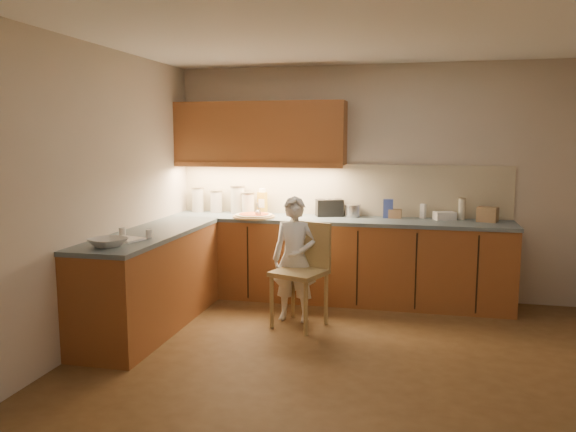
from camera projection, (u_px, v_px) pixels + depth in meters
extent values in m
plane|color=#54391D|center=(350.00, 360.00, 4.57)|extent=(4.50, 4.50, 0.00)
cube|color=beige|center=(373.00, 182.00, 6.32)|extent=(4.50, 0.04, 2.60)
cube|color=beige|center=(300.00, 253.00, 2.46)|extent=(4.50, 0.04, 2.60)
cube|color=beige|center=(95.00, 195.00, 4.89)|extent=(0.04, 4.00, 2.60)
cube|color=white|center=(356.00, 30.00, 4.21)|extent=(4.50, 4.00, 0.04)
cube|color=#97572B|center=(335.00, 261.00, 6.23)|extent=(3.75, 0.60, 0.88)
cube|color=#97572B|center=(151.00, 282.00, 5.33)|extent=(0.60, 2.00, 0.88)
cube|color=#4B5F6B|center=(336.00, 220.00, 6.17)|extent=(3.77, 0.62, 0.04)
cube|color=#4B5F6B|center=(150.00, 234.00, 5.27)|extent=(0.62, 2.02, 0.04)
cube|color=black|center=(196.00, 260.00, 6.28)|extent=(0.02, 0.01, 0.80)
cube|color=black|center=(248.00, 263.00, 6.15)|extent=(0.02, 0.01, 0.80)
cube|color=black|center=(301.00, 265.00, 6.01)|extent=(0.02, 0.01, 0.80)
cube|color=black|center=(357.00, 268.00, 5.88)|extent=(0.02, 0.01, 0.80)
cube|color=black|center=(416.00, 271.00, 5.74)|extent=(0.02, 0.01, 0.80)
cube|color=black|center=(477.00, 275.00, 5.61)|extent=(0.02, 0.01, 0.80)
cube|color=beige|center=(340.00, 190.00, 6.40)|extent=(3.75, 0.02, 0.58)
cube|color=#97572B|center=(260.00, 133.00, 6.36)|extent=(1.95, 0.35, 0.70)
cube|color=#97572B|center=(256.00, 165.00, 6.24)|extent=(1.95, 0.02, 0.06)
cylinder|color=tan|center=(254.00, 217.00, 6.22)|extent=(0.47, 0.47, 0.02)
cylinder|color=beige|center=(254.00, 215.00, 6.21)|extent=(0.41, 0.41, 0.02)
cylinder|color=#BF3E19|center=(254.00, 214.00, 6.21)|extent=(0.33, 0.33, 0.01)
sphere|color=white|center=(258.00, 213.00, 6.16)|extent=(0.06, 0.06, 0.06)
cylinder|color=white|center=(260.00, 211.00, 6.09)|extent=(0.05, 0.11, 0.19)
imported|color=white|center=(295.00, 259.00, 5.51)|extent=(0.45, 0.30, 1.23)
cylinder|color=tan|center=(272.00, 302.00, 5.32)|extent=(0.04, 0.04, 0.50)
cylinder|color=tan|center=(306.00, 309.00, 5.11)|extent=(0.04, 0.04, 0.50)
cylinder|color=tan|center=(293.00, 293.00, 5.63)|extent=(0.04, 0.04, 0.50)
cylinder|color=tan|center=(326.00, 299.00, 5.43)|extent=(0.04, 0.04, 0.50)
cube|color=tan|center=(299.00, 273.00, 5.34)|extent=(0.57, 0.57, 0.04)
cube|color=tan|center=(310.00, 244.00, 5.47)|extent=(0.43, 0.19, 0.45)
imported|color=silver|center=(108.00, 242.00, 4.56)|extent=(0.37, 0.37, 0.07)
cylinder|color=beige|center=(198.00, 200.00, 6.68)|extent=(0.14, 0.14, 0.28)
cylinder|color=gray|center=(197.00, 188.00, 6.66)|extent=(0.15, 0.15, 0.02)
cylinder|color=silver|center=(216.00, 202.00, 6.65)|extent=(0.14, 0.14, 0.24)
cylinder|color=tan|center=(216.00, 191.00, 6.63)|extent=(0.15, 0.15, 0.02)
cylinder|color=beige|center=(238.00, 200.00, 6.56)|extent=(0.16, 0.16, 0.30)
cylinder|color=gray|center=(238.00, 186.00, 6.54)|extent=(0.17, 0.17, 0.02)
cylinder|color=white|center=(248.00, 204.00, 6.51)|extent=(0.15, 0.15, 0.23)
cylinder|color=gray|center=(248.00, 193.00, 6.50)|extent=(0.16, 0.16, 0.02)
cube|color=gold|center=(262.00, 203.00, 6.52)|extent=(0.12, 0.10, 0.25)
cube|color=white|center=(262.00, 190.00, 6.50)|extent=(0.07, 0.06, 0.04)
cube|color=black|center=(329.00, 208.00, 6.32)|extent=(0.34, 0.26, 0.19)
cube|color=#BABABF|center=(326.00, 199.00, 6.30)|extent=(0.07, 0.13, 0.00)
cube|color=#BABABF|center=(333.00, 199.00, 6.31)|extent=(0.07, 0.13, 0.00)
cylinder|color=#B4B4B9|center=(353.00, 211.00, 6.26)|extent=(0.17, 0.17, 0.13)
cylinder|color=#B4B4B9|center=(353.00, 205.00, 6.25)|extent=(0.18, 0.18, 0.01)
cube|color=#3649A2|center=(388.00, 209.00, 6.17)|extent=(0.10, 0.07, 0.21)
cube|color=tan|center=(395.00, 214.00, 6.17)|extent=(0.14, 0.10, 0.10)
cube|color=white|center=(423.00, 211.00, 6.15)|extent=(0.07, 0.07, 0.16)
cube|color=white|center=(445.00, 216.00, 6.04)|extent=(0.25, 0.21, 0.09)
cylinder|color=white|center=(462.00, 209.00, 6.03)|extent=(0.07, 0.07, 0.23)
cylinder|color=tan|center=(462.00, 198.00, 6.02)|extent=(0.08, 0.08, 0.02)
cube|color=#A28057|center=(488.00, 214.00, 5.90)|extent=(0.24, 0.21, 0.15)
cube|color=white|center=(126.00, 239.00, 4.84)|extent=(0.32, 0.28, 0.02)
cylinder|color=silver|center=(122.00, 232.00, 5.02)|extent=(0.08, 0.08, 0.08)
cylinder|color=white|center=(149.00, 234.00, 4.95)|extent=(0.06, 0.06, 0.07)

